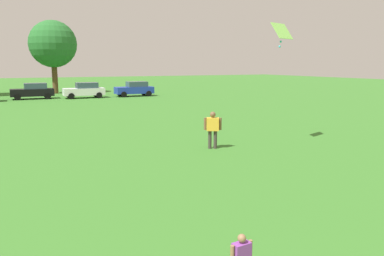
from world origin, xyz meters
TOP-DOWN VIEW (x-y plane):
  - ground_plane at (0.00, 30.00)m, footprint 160.00×160.00m
  - child_kite_flyer at (1.43, 3.49)m, footprint 0.44×0.20m
  - adult_bystander at (6.08, 13.01)m, footprint 0.71×0.51m
  - kite at (9.43, 12.73)m, footprint 1.25×0.87m
  - parked_car_black_1 at (0.41, 42.37)m, footprint 4.30×2.02m
  - parked_car_white_2 at (5.57, 41.24)m, footprint 4.30×2.02m
  - parked_car_blue_3 at (11.20, 41.12)m, footprint 4.30×2.02m
  - tree_far_right at (3.43, 49.50)m, footprint 5.79×5.79m

SIDE VIEW (x-z plane):
  - ground_plane at x=0.00m, z-range 0.00..0.00m
  - child_kite_flyer at x=1.43m, z-range 0.09..1.02m
  - parked_car_black_1 at x=0.41m, z-range 0.02..1.70m
  - parked_car_white_2 at x=5.57m, z-range 0.02..1.70m
  - parked_car_blue_3 at x=11.20m, z-range 0.02..1.70m
  - adult_bystander at x=6.08m, z-range 0.15..1.79m
  - kite at x=9.43m, z-range 4.54..5.64m
  - tree_far_right at x=3.43m, z-range 1.58..10.59m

